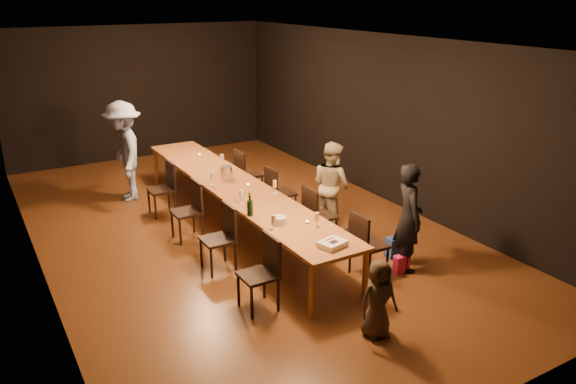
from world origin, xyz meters
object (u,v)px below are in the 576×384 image
chair_right_0 (369,244)px  woman_tan (332,185)px  plate_stack (279,221)px  ice_bucket (227,173)px  chair_left_3 (161,189)px  champagne_bottle (250,204)px  chair_left_0 (258,274)px  chair_left_1 (218,239)px  man_blue (124,152)px  chair_left_2 (186,211)px  woman_birthday (409,218)px  child (378,299)px  chair_right_2 (281,192)px  birthday_cake (332,244)px  chair_right_3 (249,174)px  chair_right_1 (320,215)px  table (235,188)px

chair_right_0 → woman_tan: 1.78m
plate_stack → ice_bucket: bearing=84.7°
chair_left_3 → champagne_bottle: 2.59m
chair_left_0 → plate_stack: size_ratio=4.89×
chair_left_1 → man_blue: bearing=4.9°
chair_right_0 → chair_left_2: same height
ice_bucket → woman_tan: bearing=-37.8°
woman_birthday → child: (-1.39, -1.08, -0.30)m
chair_right_2 → chair_left_3: 2.08m
chair_left_1 → woman_tan: size_ratio=0.65×
woman_birthday → man_blue: size_ratio=0.83×
man_blue → birthday_cake: 5.11m
ice_bucket → chair_right_3: bearing=45.6°
chair_right_1 → champagne_bottle: champagne_bottle is taller
birthday_cake → plate_stack: 0.96m
table → champagne_bottle: champagne_bottle is taller
woman_birthday → plate_stack: 1.78m
chair_right_0 → chair_right_2: size_ratio=1.00×
birthday_cake → chair_right_1: bearing=47.8°
man_blue → child: size_ratio=1.99×
chair_left_3 → woman_tan: bearing=-130.7°
chair_left_1 → woman_tan: (2.24, 0.48, 0.26)m
chair_left_0 → ice_bucket: (0.86, 2.74, 0.39)m
chair_right_1 → chair_right_2: size_ratio=1.00×
chair_right_0 → child: chair_right_0 is taller
chair_right_0 → chair_right_2: same height
chair_right_0 → woman_birthday: 0.67m
chair_right_0 → plate_stack: 1.26m
chair_right_1 → man_blue: man_blue is taller
chair_right_1 → child: size_ratio=1.00×
woman_tan → ice_bucket: bearing=43.4°
woman_tan → birthday_cake: bearing=136.6°
chair_right_2 → champagne_bottle: champagne_bottle is taller
plate_stack → chair_right_2: bearing=59.6°
woman_tan → plate_stack: bearing=114.8°
chair_right_3 → child: (-0.81, -4.79, -0.00)m
chair_left_0 → plate_stack: bearing=-46.4°
chair_left_0 → chair_left_1: same height
chair_right_2 → chair_left_1: 2.08m
chair_right_2 → woman_tan: bearing=36.5°
chair_right_1 → birthday_cake: bearing=-28.9°
chair_right_0 → plate_stack: size_ratio=4.89×
birthday_cake → chair_right_2: bearing=59.6°
woman_birthday → ice_bucket: size_ratio=7.05×
chair_right_2 → woman_tan: woman_tan is taller
child → champagne_bottle: bearing=108.3°
chair_right_3 → man_blue: size_ratio=0.50×
champagne_bottle → chair_right_1: bearing=4.7°
chair_right_2 → chair_right_3: (0.00, 1.20, 0.00)m
chair_left_3 → man_blue: man_blue is taller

